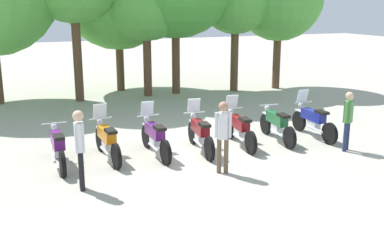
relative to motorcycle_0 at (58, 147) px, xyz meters
name	(u,v)px	position (x,y,z in m)	size (l,w,h in m)	color
ground_plane	(199,150)	(3.74, -0.24, -0.50)	(80.00, 80.00, 0.00)	#ADA899
motorcycle_0	(58,147)	(0.00, 0.00, 0.00)	(0.62, 2.19, 0.99)	black
motorcycle_1	(107,140)	(1.25, 0.05, 0.01)	(0.62, 2.19, 1.37)	black
motorcycle_2	(155,137)	(2.49, -0.15, 0.01)	(0.62, 2.19, 1.37)	black
motorcycle_3	(200,133)	(3.75, -0.30, 0.01)	(0.65, 2.19, 1.37)	black
motorcycle_4	(239,128)	(4.99, -0.26, 0.01)	(0.64, 2.19, 1.37)	black
motorcycle_5	(277,124)	(6.24, -0.29, 0.00)	(0.65, 2.19, 0.99)	black
motorcycle_6	(313,120)	(7.48, -0.37, 0.01)	(0.62, 2.19, 1.37)	black
person_0	(348,117)	(7.49, -1.84, 0.46)	(0.39, 0.30, 1.66)	#232D4C
person_1	(223,131)	(3.57, -2.04, 0.53)	(0.39, 0.31, 1.76)	brown
person_2	(80,143)	(0.29, -1.74, 0.55)	(0.25, 0.41, 1.78)	black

